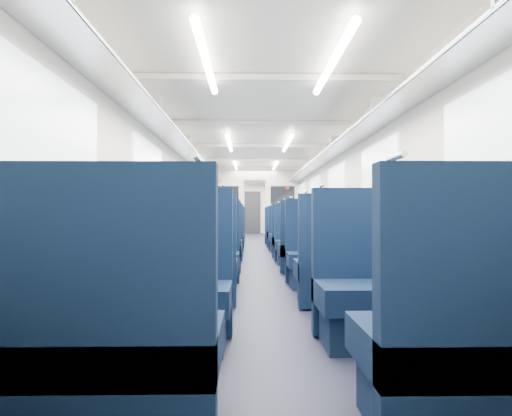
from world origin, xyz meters
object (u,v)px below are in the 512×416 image
at_px(seat_12, 219,240).
at_px(seat_13, 296,241).
at_px(bulkhead, 255,204).
at_px(seat_4, 186,270).
at_px(seat_15, 290,237).
at_px(seat_1, 490,353).
at_px(seat_18, 228,233).
at_px(seat_9, 312,250).
at_px(seat_10, 215,244).
at_px(seat_5, 348,271).
at_px(seat_0, 94,353).
at_px(seat_8, 208,250).
at_px(end_door, 253,212).
at_px(seat_7, 327,258).
at_px(seat_19, 282,233).
at_px(seat_3, 387,293).
at_px(seat_14, 222,237).
at_px(seat_2, 158,295).
at_px(seat_17, 285,235).
at_px(seat_11, 303,245).
at_px(seat_6, 198,259).
at_px(seat_16, 225,235).

xyz_separation_m(seat_12, seat_13, (1.66, -0.09, 0.00)).
height_order(bulkhead, seat_4, bulkhead).
height_order(seat_4, seat_15, same).
height_order(seat_12, seat_13, same).
distance_m(seat_1, seat_18, 10.58).
bearing_deg(seat_9, seat_10, 143.62).
bearing_deg(seat_5, seat_12, 109.88).
relative_size(bulkhead, seat_0, 2.39).
xyz_separation_m(seat_8, seat_12, (0.00, 2.33, 0.00)).
height_order(end_door, seat_7, end_door).
distance_m(end_door, seat_19, 7.02).
relative_size(seat_3, seat_15, 1.00).
bearing_deg(seat_14, seat_18, 90.00).
bearing_deg(seat_2, seat_10, 90.00).
bearing_deg(seat_17, seat_14, -142.74).
distance_m(end_door, seat_17, 8.00).
distance_m(seat_9, seat_13, 2.22).
relative_size(seat_14, seat_15, 1.00).
bearing_deg(seat_10, seat_4, -90.00).
relative_size(seat_2, seat_17, 1.00).
bearing_deg(seat_11, seat_1, -90.00).
bearing_deg(end_door, seat_5, -86.81).
xyz_separation_m(bulkhead, seat_5, (0.83, -8.40, -0.87)).
bearing_deg(seat_11, seat_3, -90.00).
distance_m(seat_15, seat_17, 1.22).
bearing_deg(seat_14, seat_11, -54.28).
relative_size(seat_1, seat_10, 1.00).
xyz_separation_m(seat_6, seat_9, (1.66, 1.18, 0.00)).
bearing_deg(seat_14, seat_3, -76.32).
relative_size(bulkhead, seat_19, 2.39).
height_order(seat_9, seat_15, same).
bearing_deg(seat_15, end_door, 95.18).
height_order(seat_5, seat_7, same).
distance_m(seat_4, seat_9, 2.76).
bearing_deg(seat_13, seat_16, 124.65).
relative_size(seat_9, seat_12, 1.00).
xyz_separation_m(seat_4, seat_12, (0.00, 4.52, 0.00)).
distance_m(end_door, seat_0, 17.26).
distance_m(bulkhead, seat_4, 8.43).
xyz_separation_m(seat_1, seat_4, (-1.66, 2.44, 0.00)).
xyz_separation_m(end_door, seat_13, (0.83, -10.38, -0.64)).
bearing_deg(seat_2, seat_15, 76.46).
xyz_separation_m(seat_2, seat_19, (1.66, 9.10, 0.00)).
height_order(end_door, seat_16, end_door).
bearing_deg(seat_9, seat_1, -90.00).
xyz_separation_m(seat_0, seat_14, (0.00, 8.03, 0.00)).
bearing_deg(seat_12, seat_3, -73.83).
relative_size(seat_5, seat_8, 1.00).
xyz_separation_m(seat_4, seat_16, (0.00, 6.83, 0.00)).
xyz_separation_m(seat_9, seat_15, (0.00, 3.45, 0.00)).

